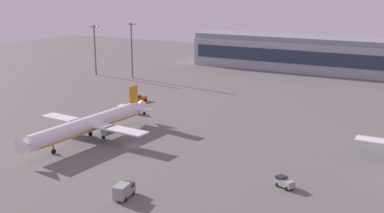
% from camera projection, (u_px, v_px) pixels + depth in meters
% --- Properties ---
extents(ground_plane, '(416.00, 416.00, 0.00)m').
position_uv_depth(ground_plane, '(133.00, 146.00, 125.96)').
color(ground_plane, '#605E5B').
extents(terminal_building, '(123.15, 22.40, 16.40)m').
position_uv_depth(terminal_building, '(318.00, 54.00, 231.97)').
color(terminal_building, '#9EA3AD').
rests_on(terminal_building, ground).
extents(airplane_taxiway_distant, '(35.66, 45.79, 11.74)m').
position_uv_depth(airplane_taxiway_distant, '(91.00, 124.00, 130.28)').
color(airplane_taxiway_distant, white).
rests_on(airplane_taxiway_distant, ground).
extents(baggage_tractor, '(4.58, 3.61, 2.25)m').
position_uv_depth(baggage_tractor, '(285.00, 182.00, 100.24)').
color(baggage_tractor, gray).
rests_on(baggage_tractor, ground).
extents(catering_truck, '(3.23, 5.96, 3.05)m').
position_uv_depth(catering_truck, '(124.00, 190.00, 95.38)').
color(catering_truck, gray).
rests_on(catering_truck, ground).
extents(maintenance_van, '(3.90, 4.54, 2.25)m').
position_uv_depth(maintenance_van, '(141.00, 98.00, 174.05)').
color(maintenance_van, '#D85919').
rests_on(maintenance_van, ground).
extents(pushback_tug, '(3.56, 3.20, 2.05)m').
position_uv_depth(pushback_tug, '(139.00, 111.00, 156.46)').
color(pushback_tug, white).
rests_on(pushback_tug, ground).
extents(apron_light_east, '(4.80, 0.90, 24.57)m').
position_uv_depth(apron_light_east, '(132.00, 47.00, 213.29)').
color(apron_light_east, slate).
rests_on(apron_light_east, ground).
extents(apron_light_central, '(4.80, 0.90, 22.80)m').
position_uv_depth(apron_light_central, '(95.00, 46.00, 221.61)').
color(apron_light_central, slate).
rests_on(apron_light_central, ground).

